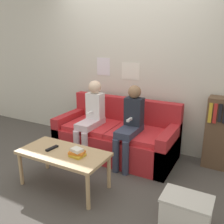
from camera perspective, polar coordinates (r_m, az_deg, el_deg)
ground_plane at (r=3.47m, az=-3.09°, el=-12.84°), size 10.00×10.00×0.00m
wall_back at (r=3.94m, az=4.47°, el=10.71°), size 8.00×0.07×2.60m
couch at (r=3.76m, az=1.02°, el=-5.73°), size 1.76×0.80×0.82m
coffee_table at (r=2.98m, az=-11.04°, el=-9.79°), size 1.04×0.52×0.44m
person_left at (r=3.64m, az=-4.77°, el=-0.65°), size 0.24×0.55×1.11m
person_right at (r=3.35m, az=4.20°, el=-2.42°), size 0.24×0.55×1.10m
tv_remote at (r=3.05m, az=-13.56°, el=-8.06°), size 0.06×0.17×0.02m
book_stack at (r=2.82m, az=-7.99°, el=-9.21°), size 0.19×0.16×0.09m
bookshelf at (r=3.62m, az=23.58°, el=-4.45°), size 0.39×0.27×0.97m
storage_box at (r=2.60m, az=16.53°, el=-20.93°), size 0.46×0.31×0.30m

